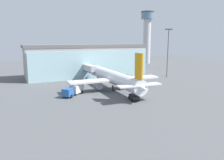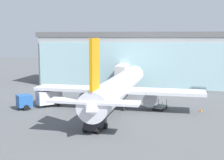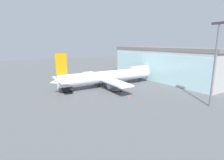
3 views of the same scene
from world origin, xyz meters
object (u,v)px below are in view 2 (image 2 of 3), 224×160
at_px(jet_bridge, 124,70).
at_px(catering_truck, 41,99).
at_px(airplane, 119,87).
at_px(pushback_tug, 95,123).
at_px(baggage_cart, 160,107).
at_px(safety_cone_nose, 98,120).
at_px(safety_cone_wingtip, 201,110).

height_order(jet_bridge, catering_truck, jet_bridge).
xyz_separation_m(airplane, pushback_tug, (-0.44, -13.42, -2.49)).
distance_m(airplane, baggage_cart, 7.43).
xyz_separation_m(baggage_cart, pushback_tug, (-7.25, -13.27, 0.47)).
bearing_deg(airplane, pushback_tug, 178.53).
xyz_separation_m(jet_bridge, pushback_tug, (2.06, -31.88, -3.37)).
xyz_separation_m(baggage_cart, safety_cone_nose, (-7.96, -8.99, -0.23)).
bearing_deg(baggage_cart, safety_cone_wingtip, 105.90).
height_order(baggage_cart, safety_cone_wingtip, baggage_cart).
bearing_deg(safety_cone_nose, baggage_cart, 48.49).
bearing_deg(baggage_cart, catering_truck, -66.86).
xyz_separation_m(catering_truck, pushback_tug, (12.33, -10.93, -0.49)).
bearing_deg(jet_bridge, airplane, -175.43).
bearing_deg(safety_cone_nose, airplane, 82.87).
bearing_deg(safety_cone_wingtip, jet_bridge, 130.09).
relative_size(jet_bridge, safety_cone_nose, 24.69).
bearing_deg(safety_cone_wingtip, pushback_tug, -135.87).
bearing_deg(pushback_tug, catering_truck, 57.86).
relative_size(catering_truck, pushback_tug, 1.97).
bearing_deg(pushback_tug, jet_bridge, 13.12).
xyz_separation_m(jet_bridge, baggage_cart, (9.31, -18.60, -3.85)).
bearing_deg(pushback_tug, baggage_cart, -19.22).
bearing_deg(airplane, safety_cone_nose, 173.26).
xyz_separation_m(airplane, baggage_cart, (6.81, -0.15, -2.97)).
relative_size(baggage_cart, safety_cone_wingtip, 5.70).
relative_size(catering_truck, safety_cone_nose, 12.39).
distance_m(airplane, catering_truck, 13.16).
height_order(jet_bridge, safety_cone_nose, jet_bridge).
bearing_deg(airplane, safety_cone_wingtip, -90.45).
height_order(catering_truck, safety_cone_nose, catering_truck).
distance_m(pushback_tug, safety_cone_nose, 4.40).
bearing_deg(catering_truck, baggage_cart, 143.43).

